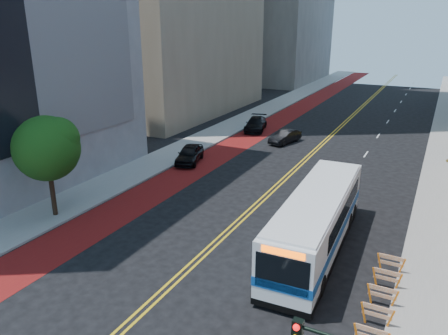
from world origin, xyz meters
name	(u,v)px	position (x,y,z in m)	size (l,w,h in m)	color
ground	(136,317)	(0.00, 0.00, 0.00)	(160.00, 160.00, 0.00)	black
sidewalk_left	(214,134)	(-12.00, 30.00, 0.07)	(4.00, 140.00, 0.15)	gray
sidewalk_right	(448,164)	(12.00, 30.00, 0.07)	(4.00, 140.00, 0.15)	gray
bus_lane_paint	(246,139)	(-8.10, 30.00, 0.00)	(3.60, 140.00, 0.01)	maroon
center_line_inner	(316,148)	(-0.18, 30.00, 0.00)	(0.14, 140.00, 0.01)	gold
center_line_outer	(319,148)	(0.18, 30.00, 0.00)	(0.14, 140.00, 0.01)	gold
lane_dashes	(378,136)	(4.80, 38.00, 0.01)	(0.14, 98.20, 0.01)	silver
construction_barriers	(374,323)	(9.60, 3.42, 0.68)	(1.42, 10.91, 1.00)	orange
street_tree	(47,146)	(-11.24, 6.04, 4.91)	(4.20, 4.20, 6.70)	black
transit_bus	(317,220)	(5.45, 9.49, 1.84)	(3.27, 12.90, 3.52)	white
car_a	(190,154)	(-9.30, 20.07, 0.80)	(1.89, 4.70, 1.60)	black
car_b	(285,136)	(-3.68, 30.37, 0.71)	(1.50, 4.31, 1.42)	black
car_c	(256,124)	(-8.62, 34.06, 0.77)	(2.16, 5.31, 1.54)	black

